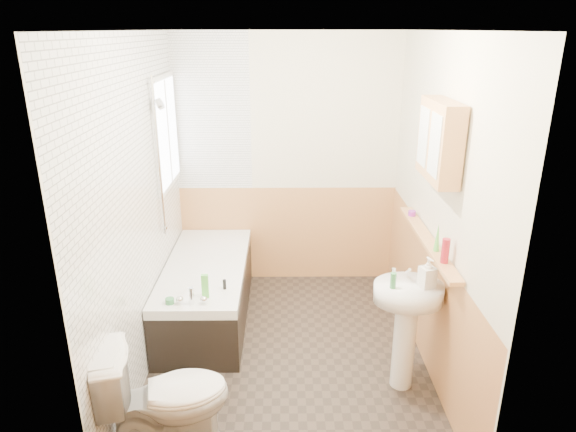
# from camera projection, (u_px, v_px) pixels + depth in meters

# --- Properties ---
(floor) EXTENTS (2.80, 2.80, 0.00)m
(floor) POSITION_uv_depth(u_px,v_px,m) (288.00, 353.00, 4.21)
(floor) COLOR #2A231D
(floor) RESTS_ON ground
(ceiling) EXTENTS (2.80, 2.80, 0.00)m
(ceiling) POSITION_uv_depth(u_px,v_px,m) (288.00, 30.00, 3.35)
(ceiling) COLOR white
(ceiling) RESTS_ON ground
(wall_back) EXTENTS (2.20, 0.02, 2.50)m
(wall_back) POSITION_uv_depth(u_px,v_px,m) (287.00, 163.00, 5.11)
(wall_back) COLOR beige
(wall_back) RESTS_ON ground
(wall_front) EXTENTS (2.20, 0.02, 2.50)m
(wall_front) POSITION_uv_depth(u_px,v_px,m) (291.00, 308.00, 2.46)
(wall_front) COLOR beige
(wall_front) RESTS_ON ground
(wall_left) EXTENTS (0.02, 2.80, 2.50)m
(wall_left) POSITION_uv_depth(u_px,v_px,m) (138.00, 211.00, 3.77)
(wall_left) COLOR beige
(wall_left) RESTS_ON ground
(wall_right) EXTENTS (0.02, 2.80, 2.50)m
(wall_right) POSITION_uv_depth(u_px,v_px,m) (438.00, 210.00, 3.79)
(wall_right) COLOR beige
(wall_right) RESTS_ON ground
(wainscot_right) EXTENTS (0.01, 2.80, 1.00)m
(wainscot_right) POSITION_uv_depth(u_px,v_px,m) (426.00, 299.00, 4.05)
(wainscot_right) COLOR tan
(wainscot_right) RESTS_ON wall_right
(wainscot_front) EXTENTS (2.20, 0.01, 1.00)m
(wainscot_front) POSITION_uv_depth(u_px,v_px,m) (291.00, 429.00, 2.74)
(wainscot_front) COLOR tan
(wainscot_front) RESTS_ON wall_front
(wainscot_back) EXTENTS (2.20, 0.01, 1.00)m
(wainscot_back) POSITION_uv_depth(u_px,v_px,m) (287.00, 234.00, 5.35)
(wainscot_back) COLOR tan
(wainscot_back) RESTS_ON wall_back
(tile_cladding_left) EXTENTS (0.01, 2.80, 2.50)m
(tile_cladding_left) POSITION_uv_depth(u_px,v_px,m) (141.00, 211.00, 3.78)
(tile_cladding_left) COLOR white
(tile_cladding_left) RESTS_ON wall_left
(tile_return_back) EXTENTS (0.75, 0.01, 1.50)m
(tile_return_back) POSITION_uv_depth(u_px,v_px,m) (211.00, 113.00, 4.91)
(tile_return_back) COLOR white
(tile_return_back) RESTS_ON wall_back
(window) EXTENTS (0.03, 0.79, 0.99)m
(window) POSITION_uv_depth(u_px,v_px,m) (167.00, 132.00, 4.53)
(window) COLOR white
(window) RESTS_ON wall_left
(bathtub) EXTENTS (0.70, 1.62, 0.69)m
(bathtub) POSITION_uv_depth(u_px,v_px,m) (207.00, 290.00, 4.64)
(bathtub) COLOR black
(bathtub) RESTS_ON floor
(shower_riser) EXTENTS (0.11, 0.09, 1.31)m
(shower_riser) POSITION_uv_depth(u_px,v_px,m) (159.00, 146.00, 4.12)
(shower_riser) COLOR silver
(shower_riser) RESTS_ON wall_left
(toilet) EXTENTS (0.87, 0.61, 0.77)m
(toilet) POSITION_uv_depth(u_px,v_px,m) (166.00, 398.00, 3.14)
(toilet) COLOR white
(toilet) RESTS_ON floor
(sink) EXTENTS (0.49, 0.40, 0.95)m
(sink) POSITION_uv_depth(u_px,v_px,m) (407.00, 314.00, 3.65)
(sink) COLOR white
(sink) RESTS_ON floor
(pine_shelf) EXTENTS (0.10, 1.42, 0.03)m
(pine_shelf) POSITION_uv_depth(u_px,v_px,m) (427.00, 240.00, 3.83)
(pine_shelf) COLOR tan
(pine_shelf) RESTS_ON wall_right
(medicine_cabinet) EXTENTS (0.15, 0.59, 0.53)m
(medicine_cabinet) POSITION_uv_depth(u_px,v_px,m) (439.00, 141.00, 3.43)
(medicine_cabinet) COLOR tan
(medicine_cabinet) RESTS_ON wall_right
(foam_can) EXTENTS (0.07, 0.07, 0.17)m
(foam_can) POSITION_uv_depth(u_px,v_px,m) (445.00, 251.00, 3.40)
(foam_can) COLOR maroon
(foam_can) RESTS_ON pine_shelf
(green_bottle) EXTENTS (0.05, 0.05, 0.21)m
(green_bottle) POSITION_uv_depth(u_px,v_px,m) (437.00, 237.00, 3.58)
(green_bottle) COLOR #59C647
(green_bottle) RESTS_ON pine_shelf
(black_jar) EXTENTS (0.08, 0.08, 0.04)m
(black_jar) POSITION_uv_depth(u_px,v_px,m) (412.00, 213.00, 4.28)
(black_jar) COLOR purple
(black_jar) RESTS_ON pine_shelf
(soap_bottle) EXTENTS (0.16, 0.24, 0.10)m
(soap_bottle) POSITION_uv_depth(u_px,v_px,m) (427.00, 280.00, 3.52)
(soap_bottle) COLOR silver
(soap_bottle) RESTS_ON sink
(clear_bottle) EXTENTS (0.04, 0.04, 0.11)m
(clear_bottle) POSITION_uv_depth(u_px,v_px,m) (393.00, 281.00, 3.50)
(clear_bottle) COLOR #388447
(clear_bottle) RESTS_ON sink
(blue_gel) EXTENTS (0.05, 0.04, 0.19)m
(blue_gel) POSITION_uv_depth(u_px,v_px,m) (205.00, 286.00, 3.95)
(blue_gel) COLOR #59C647
(blue_gel) RESTS_ON bathtub
(cream_jar) EXTENTS (0.09, 0.09, 0.04)m
(cream_jar) POSITION_uv_depth(u_px,v_px,m) (170.00, 301.00, 3.88)
(cream_jar) COLOR #388447
(cream_jar) RESTS_ON bathtub
(orange_bottle) EXTENTS (0.03, 0.03, 0.08)m
(orange_bottle) POSITION_uv_depth(u_px,v_px,m) (225.00, 284.00, 4.09)
(orange_bottle) COLOR black
(orange_bottle) RESTS_ON bathtub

